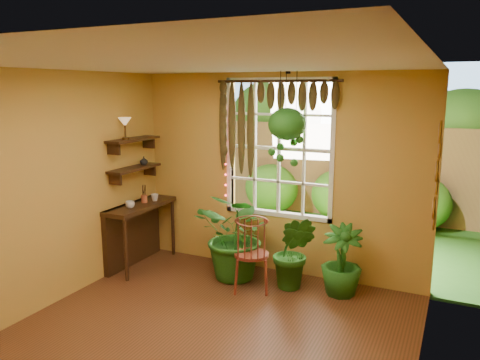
% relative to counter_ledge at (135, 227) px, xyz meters
% --- Properties ---
extents(floor, '(4.50, 4.50, 0.00)m').
position_rel_counter_ledge_xyz_m(floor, '(1.91, -1.60, -0.55)').
color(floor, brown).
rests_on(floor, ground).
extents(ceiling, '(4.50, 4.50, 0.00)m').
position_rel_counter_ledge_xyz_m(ceiling, '(1.91, -1.60, 2.15)').
color(ceiling, white).
rests_on(ceiling, wall_back).
extents(wall_back, '(4.00, 0.00, 4.00)m').
position_rel_counter_ledge_xyz_m(wall_back, '(1.91, 0.65, 0.80)').
color(wall_back, '#B9973F').
rests_on(wall_back, floor).
extents(wall_left, '(0.00, 4.50, 4.50)m').
position_rel_counter_ledge_xyz_m(wall_left, '(-0.09, -1.60, 0.80)').
color(wall_left, '#B9973F').
rests_on(wall_left, floor).
extents(wall_right, '(0.00, 4.50, 4.50)m').
position_rel_counter_ledge_xyz_m(wall_right, '(3.91, -1.60, 0.80)').
color(wall_right, '#B9973F').
rests_on(wall_right, floor).
extents(window, '(1.52, 0.10, 1.86)m').
position_rel_counter_ledge_xyz_m(window, '(1.91, 0.68, 1.15)').
color(window, white).
rests_on(window, wall_back).
extents(valance_vine, '(1.70, 0.12, 1.10)m').
position_rel_counter_ledge_xyz_m(valance_vine, '(1.82, 0.56, 1.73)').
color(valance_vine, '#341D0E').
rests_on(valance_vine, window).
extents(string_lights, '(0.03, 0.03, 1.54)m').
position_rel_counter_ledge_xyz_m(string_lights, '(1.15, 0.59, 1.20)').
color(string_lights, '#FF2633').
rests_on(string_lights, window).
extents(wall_plates, '(0.04, 0.32, 1.10)m').
position_rel_counter_ledge_xyz_m(wall_plates, '(3.89, 0.19, 1.00)').
color(wall_plates, '#F0E1C4').
rests_on(wall_plates, wall_right).
extents(counter_ledge, '(0.40, 1.20, 0.90)m').
position_rel_counter_ledge_xyz_m(counter_ledge, '(0.00, 0.00, 0.00)').
color(counter_ledge, '#341D0E').
rests_on(counter_ledge, floor).
extents(shelf_lower, '(0.25, 0.90, 0.04)m').
position_rel_counter_ledge_xyz_m(shelf_lower, '(0.03, 0.00, 0.85)').
color(shelf_lower, '#341D0E').
rests_on(shelf_lower, wall_left).
extents(shelf_upper, '(0.25, 0.90, 0.04)m').
position_rel_counter_ledge_xyz_m(shelf_upper, '(0.03, 0.00, 1.25)').
color(shelf_upper, '#341D0E').
rests_on(shelf_upper, wall_left).
extents(backyard, '(14.00, 10.00, 12.00)m').
position_rel_counter_ledge_xyz_m(backyard, '(2.15, 5.27, 0.73)').
color(backyard, '#28631C').
rests_on(backyard, ground).
extents(windsor_chair, '(0.57, 0.58, 1.16)m').
position_rel_counter_ledge_xyz_m(windsor_chair, '(1.86, -0.11, -0.22)').
color(windsor_chair, maroon).
rests_on(windsor_chair, floor).
extents(potted_plant_left, '(1.26, 1.16, 1.19)m').
position_rel_counter_ledge_xyz_m(potted_plant_left, '(1.56, 0.15, 0.04)').
color(potted_plant_left, '#144713').
rests_on(potted_plant_left, floor).
extents(potted_plant_mid, '(0.54, 0.44, 0.96)m').
position_rel_counter_ledge_xyz_m(potted_plant_mid, '(2.32, 0.16, -0.07)').
color(potted_plant_mid, '#144713').
rests_on(potted_plant_mid, floor).
extents(potted_plant_right, '(0.59, 0.59, 0.87)m').
position_rel_counter_ledge_xyz_m(potted_plant_right, '(2.90, 0.25, -0.12)').
color(potted_plant_right, '#144713').
rests_on(potted_plant_right, floor).
extents(hanging_basket, '(0.48, 0.48, 1.18)m').
position_rel_counter_ledge_xyz_m(hanging_basket, '(2.11, 0.42, 1.45)').
color(hanging_basket, black).
rests_on(hanging_basket, ceiling).
extents(cup_a, '(0.15, 0.15, 0.10)m').
position_rel_counter_ledge_xyz_m(cup_a, '(0.13, -0.25, 0.40)').
color(cup_a, silver).
rests_on(cup_a, counter_ledge).
extents(cup_b, '(0.12, 0.12, 0.10)m').
position_rel_counter_ledge_xyz_m(cup_b, '(0.19, 0.23, 0.40)').
color(cup_b, beige).
rests_on(cup_b, counter_ledge).
extents(brush_jar, '(0.09, 0.09, 0.32)m').
position_rel_counter_ledge_xyz_m(brush_jar, '(0.11, 0.09, 0.47)').
color(brush_jar, brown).
rests_on(brush_jar, counter_ledge).
extents(shelf_vase, '(0.12, 0.12, 0.12)m').
position_rel_counter_ledge_xyz_m(shelf_vase, '(0.04, 0.21, 0.93)').
color(shelf_vase, '#B2AD99').
rests_on(shelf_vase, shelf_lower).
extents(tiffany_lamp, '(0.18, 0.18, 0.29)m').
position_rel_counter_ledge_xyz_m(tiffany_lamp, '(0.05, -0.18, 1.48)').
color(tiffany_lamp, brown).
rests_on(tiffany_lamp, shelf_upper).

